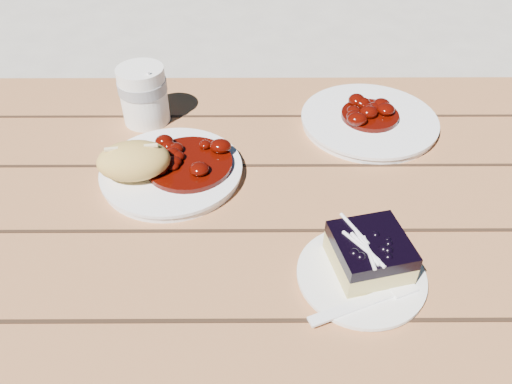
{
  "coord_description": "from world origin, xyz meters",
  "views": [
    {
      "loc": [
        0.12,
        -0.61,
        1.29
      ],
      "look_at": [
        0.12,
        -0.06,
        0.81
      ],
      "focal_mm": 35.0,
      "sensor_mm": 36.0,
      "label": 1
    }
  ],
  "objects_px": {
    "bread_roll": "(134,161)",
    "dessert_plate": "(361,276)",
    "picnic_table": "(192,261)",
    "coffee_cup": "(144,95)",
    "main_plate": "(172,172)",
    "blueberry_cake": "(370,252)",
    "second_plate": "(369,121)"
  },
  "relations": [
    {
      "from": "dessert_plate",
      "to": "coffee_cup",
      "type": "xyz_separation_m",
      "value": [
        -0.36,
        0.4,
        0.05
      ]
    },
    {
      "from": "blueberry_cake",
      "to": "bread_roll",
      "type": "bearing_deg",
      "value": 138.24
    },
    {
      "from": "picnic_table",
      "to": "coffee_cup",
      "type": "relative_size",
      "value": 17.98
    },
    {
      "from": "picnic_table",
      "to": "coffee_cup",
      "type": "distance_m",
      "value": 0.33
    },
    {
      "from": "picnic_table",
      "to": "second_plate",
      "type": "height_order",
      "value": "second_plate"
    },
    {
      "from": "blueberry_cake",
      "to": "picnic_table",
      "type": "bearing_deg",
      "value": 136.8
    },
    {
      "from": "picnic_table",
      "to": "blueberry_cake",
      "type": "bearing_deg",
      "value": -29.97
    },
    {
      "from": "blueberry_cake",
      "to": "coffee_cup",
      "type": "xyz_separation_m",
      "value": [
        -0.37,
        0.38,
        0.02
      ]
    },
    {
      "from": "dessert_plate",
      "to": "coffee_cup",
      "type": "bearing_deg",
      "value": 131.69
    },
    {
      "from": "dessert_plate",
      "to": "second_plate",
      "type": "relative_size",
      "value": 0.66
    },
    {
      "from": "main_plate",
      "to": "blueberry_cake",
      "type": "distance_m",
      "value": 0.37
    },
    {
      "from": "picnic_table",
      "to": "dessert_plate",
      "type": "bearing_deg",
      "value": -33.26
    },
    {
      "from": "main_plate",
      "to": "bread_roll",
      "type": "height_order",
      "value": "bread_roll"
    },
    {
      "from": "dessert_plate",
      "to": "blueberry_cake",
      "type": "height_order",
      "value": "blueberry_cake"
    },
    {
      "from": "bread_roll",
      "to": "main_plate",
      "type": "bearing_deg",
      "value": 19.98
    },
    {
      "from": "blueberry_cake",
      "to": "dessert_plate",
      "type": "bearing_deg",
      "value": -136.92
    },
    {
      "from": "picnic_table",
      "to": "main_plate",
      "type": "distance_m",
      "value": 0.18
    },
    {
      "from": "blueberry_cake",
      "to": "coffee_cup",
      "type": "relative_size",
      "value": 1.04
    },
    {
      "from": "bread_roll",
      "to": "blueberry_cake",
      "type": "xyz_separation_m",
      "value": [
        0.35,
        -0.19,
        -0.01
      ]
    },
    {
      "from": "picnic_table",
      "to": "bread_roll",
      "type": "distance_m",
      "value": 0.23
    },
    {
      "from": "coffee_cup",
      "to": "dessert_plate",
      "type": "bearing_deg",
      "value": -48.31
    },
    {
      "from": "main_plate",
      "to": "coffee_cup",
      "type": "distance_m",
      "value": 0.19
    },
    {
      "from": "picnic_table",
      "to": "dessert_plate",
      "type": "xyz_separation_m",
      "value": [
        0.26,
        -0.17,
        0.17
      ]
    },
    {
      "from": "dessert_plate",
      "to": "main_plate",
      "type": "bearing_deg",
      "value": 141.73
    },
    {
      "from": "dessert_plate",
      "to": "bread_roll",
      "type": "bearing_deg",
      "value": 148.9
    },
    {
      "from": "blueberry_cake",
      "to": "coffee_cup",
      "type": "distance_m",
      "value": 0.53
    },
    {
      "from": "bread_roll",
      "to": "dessert_plate",
      "type": "xyz_separation_m",
      "value": [
        0.34,
        -0.21,
        -0.04
      ]
    },
    {
      "from": "bread_roll",
      "to": "blueberry_cake",
      "type": "height_order",
      "value": "bread_roll"
    },
    {
      "from": "main_plate",
      "to": "dessert_plate",
      "type": "relative_size",
      "value": 1.38
    },
    {
      "from": "picnic_table",
      "to": "main_plate",
      "type": "xyz_separation_m",
      "value": [
        -0.02,
        0.05,
        0.17
      ]
    },
    {
      "from": "bread_roll",
      "to": "dessert_plate",
      "type": "relative_size",
      "value": 0.7
    },
    {
      "from": "picnic_table",
      "to": "bread_roll",
      "type": "bearing_deg",
      "value": 156.68
    }
  ]
}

